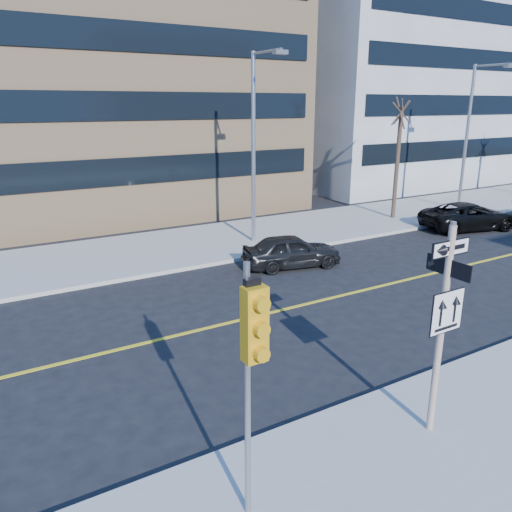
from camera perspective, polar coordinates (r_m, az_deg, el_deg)
ground at (r=12.16m, az=9.97°, el=-13.39°), size 120.00×120.00×0.00m
far_sidewalk at (r=32.49m, az=20.68°, el=5.24°), size 66.00×6.00×0.15m
road_centerline at (r=23.21m, az=26.44°, el=-0.03°), size 40.00×0.14×0.01m
sign_pole at (r=9.54m, az=20.57°, el=-6.75°), size 0.92×0.92×4.06m
traffic_signal at (r=6.73m, az=-0.33°, el=-10.18°), size 0.32×0.45×4.00m
parked_car_a at (r=19.33m, az=4.09°, el=0.59°), size 2.33×4.05×1.30m
parked_car_c at (r=27.34m, az=23.18°, el=4.21°), size 3.36×5.29×1.36m
streetlight_a at (r=21.65m, az=0.03°, el=13.46°), size 0.55×2.25×8.00m
streetlight_b at (r=31.20m, az=23.39°, el=13.21°), size 0.55×2.25×8.00m
street_tree_west at (r=27.69m, az=16.25°, el=15.19°), size 1.80×1.80×6.35m
building_brick at (r=34.17m, az=-16.35°, el=21.26°), size 18.00×18.00×18.00m
building_grey_mid at (r=44.47m, az=14.37°, el=18.34°), size 20.00×16.00×15.00m
building_grey_far at (r=62.63m, az=26.82°, el=17.05°), size 18.00×18.00×16.00m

